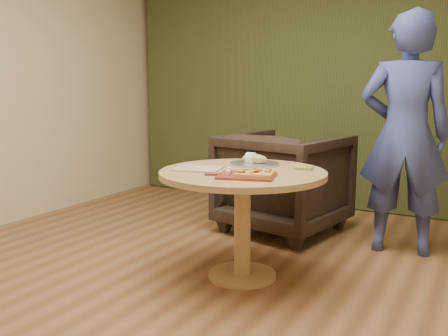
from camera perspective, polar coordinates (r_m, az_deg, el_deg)
room_shell at (r=2.85m, az=-4.60°, el=11.07°), size 5.04×6.04×2.84m
curtain at (r=5.51m, az=12.46°, el=10.09°), size 4.80×0.14×2.78m
pedestal_table at (r=3.38m, az=2.14°, el=-2.66°), size 1.12×1.12×0.75m
pizza_paddle at (r=3.13m, az=2.45°, el=-0.88°), size 0.47×0.36×0.01m
flatbread_pizza at (r=3.10m, az=3.60°, el=-0.60°), size 0.27×0.27×0.04m
cutlery_roll at (r=3.17m, az=0.52°, el=-0.33°), size 0.10×0.19×0.03m
newspaper at (r=3.41m, az=-2.91°, el=-0.07°), size 0.35×0.31×0.01m
serving_tray at (r=3.60m, az=3.51°, el=0.48°), size 0.36×0.36×0.02m
bread_roll at (r=3.60m, az=3.39°, el=1.06°), size 0.19×0.09×0.09m
green_packet at (r=3.44m, az=9.06°, el=0.00°), size 0.14×0.12×0.02m
armchair at (r=4.54m, az=6.90°, el=-1.02°), size 1.12×1.07×0.99m
person_standing at (r=4.12m, az=19.95°, el=3.60°), size 0.76×0.57×1.88m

